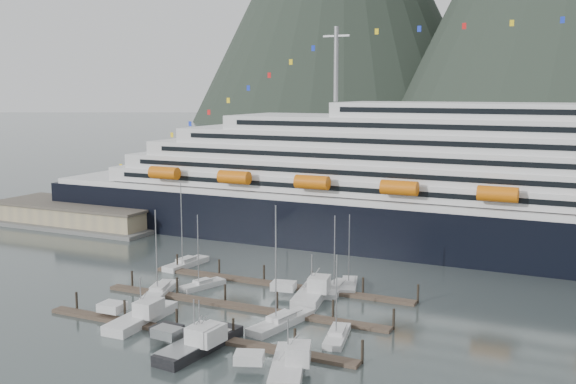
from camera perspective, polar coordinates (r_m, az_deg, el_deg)
name	(u,v)px	position (r m, az deg, el deg)	size (l,w,h in m)	color
ground	(258,319)	(99.38, -2.53, -10.66)	(1600.00, 1600.00, 0.00)	#404B4B
cruise_ship	(525,197)	(139.92, 19.40, -0.40)	(210.00, 30.40, 50.30)	black
warehouse	(80,216)	(173.23, -17.18, -1.92)	(46.00, 20.00, 5.80)	#595956
dock_near	(191,333)	(93.66, -8.18, -11.77)	(48.18, 2.28, 3.20)	#42352A
dock_mid	(239,306)	(104.07, -4.15, -9.59)	(48.18, 2.28, 3.20)	#42352A
dock_far	(277,284)	(115.02, -0.92, -7.79)	(48.18, 2.28, 3.20)	#42352A
sailboat_a	(203,285)	(114.78, -7.24, -7.84)	(4.95, 8.53, 12.93)	silver
sailboat_b	(160,292)	(112.01, -10.79, -8.33)	(6.15, 11.53, 14.70)	silver
sailboat_d	(281,323)	(96.31, -0.57, -11.00)	(5.33, 12.61, 17.90)	silver
sailboat_e	(186,264)	(128.59, -8.61, -6.05)	(3.72, 10.92, 16.41)	silver
sailboat_f	(349,286)	(114.11, 5.17, -7.90)	(5.04, 9.12, 13.12)	silver
sailboat_g	(336,289)	(112.12, 4.06, -8.19)	(3.46, 10.10, 13.29)	silver
sailboat_h	(337,337)	(91.57, 4.17, -12.12)	(4.20, 8.90, 12.18)	silver
trawler_a	(140,316)	(99.74, -12.39, -10.22)	(9.68, 13.43, 7.32)	silver
trawler_b	(194,344)	(88.24, -7.98, -12.63)	(9.00, 11.81, 7.56)	gray
trawler_c	(199,343)	(88.54, -7.57, -12.56)	(10.30, 14.53, 7.29)	black
trawler_d	(287,365)	(81.54, -0.11, -14.40)	(10.19, 12.60, 7.21)	silver
trawler_e	(311,293)	(107.92, 1.94, -8.53)	(9.74, 12.72, 7.97)	silver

